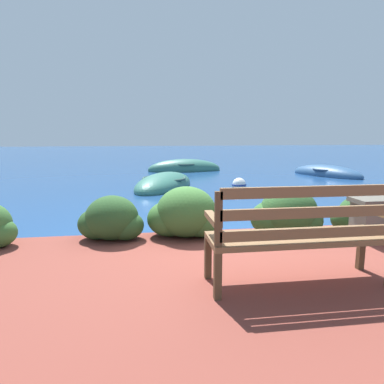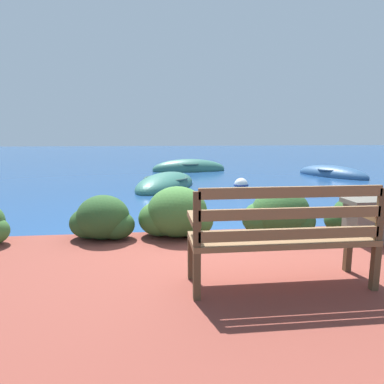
{
  "view_description": "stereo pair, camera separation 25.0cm",
  "coord_description": "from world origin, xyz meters",
  "px_view_note": "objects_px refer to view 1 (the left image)",
  "views": [
    {
      "loc": [
        -1.2,
        -4.58,
        1.56
      ],
      "look_at": [
        -0.02,
        3.61,
        0.15
      ],
      "focal_mm": 32.0,
      "sensor_mm": 36.0,
      "label": 1
    },
    {
      "loc": [
        -0.95,
        -4.61,
        1.56
      ],
      "look_at": [
        -0.02,
        3.61,
        0.15
      ],
      "focal_mm": 32.0,
      "sensor_mm": 36.0,
      "label": 2
    }
  ],
  "objects_px": {
    "rowboat_nearest": "(164,185)",
    "rowboat_mid": "(327,174)",
    "rowboat_far": "(184,169)",
    "mooring_buoy": "(239,185)",
    "park_bench": "(301,233)"
  },
  "relations": [
    {
      "from": "park_bench",
      "to": "mooring_buoy",
      "type": "xyz_separation_m",
      "value": [
        1.46,
        7.02,
        -0.63
      ]
    },
    {
      "from": "rowboat_nearest",
      "to": "rowboat_far",
      "type": "relative_size",
      "value": 1.05
    },
    {
      "from": "park_bench",
      "to": "rowboat_far",
      "type": "distance_m",
      "value": 11.66
    },
    {
      "from": "rowboat_nearest",
      "to": "mooring_buoy",
      "type": "height_order",
      "value": "rowboat_nearest"
    },
    {
      "from": "rowboat_nearest",
      "to": "rowboat_mid",
      "type": "distance_m",
      "value": 6.58
    },
    {
      "from": "rowboat_far",
      "to": "mooring_buoy",
      "type": "xyz_separation_m",
      "value": [
        1.07,
        -4.63,
        -0.0
      ]
    },
    {
      "from": "rowboat_mid",
      "to": "mooring_buoy",
      "type": "height_order",
      "value": "rowboat_mid"
    },
    {
      "from": "rowboat_far",
      "to": "rowboat_mid",
      "type": "bearing_deg",
      "value": 151.85
    },
    {
      "from": "mooring_buoy",
      "to": "rowboat_far",
      "type": "bearing_deg",
      "value": 103.04
    },
    {
      "from": "park_bench",
      "to": "rowboat_far",
      "type": "relative_size",
      "value": 0.52
    },
    {
      "from": "rowboat_nearest",
      "to": "park_bench",
      "type": "bearing_deg",
      "value": -148.76
    },
    {
      "from": "park_bench",
      "to": "mooring_buoy",
      "type": "height_order",
      "value": "park_bench"
    },
    {
      "from": "park_bench",
      "to": "rowboat_far",
      "type": "bearing_deg",
      "value": 82.58
    },
    {
      "from": "mooring_buoy",
      "to": "rowboat_nearest",
      "type": "bearing_deg",
      "value": 173.66
    },
    {
      "from": "rowboat_far",
      "to": "park_bench",
      "type": "bearing_deg",
      "value": 84.85
    }
  ]
}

